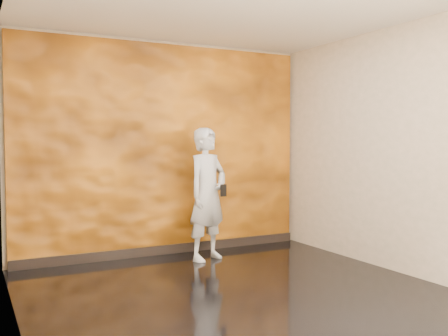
% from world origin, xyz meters
% --- Properties ---
extents(room, '(4.02, 4.02, 2.81)m').
position_xyz_m(room, '(0.00, 0.00, 1.40)').
color(room, black).
rests_on(room, ground).
extents(feature_wall, '(3.90, 0.06, 2.75)m').
position_xyz_m(feature_wall, '(0.00, 1.96, 1.38)').
color(feature_wall, orange).
rests_on(feature_wall, ground).
extents(baseboard, '(3.90, 0.04, 0.12)m').
position_xyz_m(baseboard, '(0.00, 1.92, 0.06)').
color(baseboard, black).
rests_on(baseboard, ground).
extents(man, '(0.71, 0.60, 1.66)m').
position_xyz_m(man, '(0.34, 1.40, 0.83)').
color(man, '#9AA0AA').
rests_on(man, ground).
extents(phone, '(0.08, 0.02, 0.15)m').
position_xyz_m(phone, '(0.45, 1.17, 0.89)').
color(phone, black).
rests_on(phone, man).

